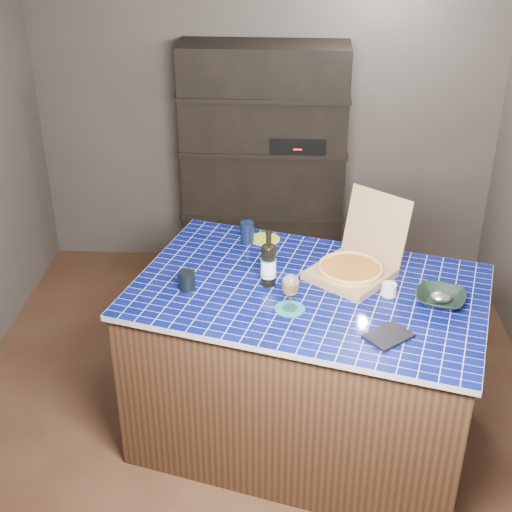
# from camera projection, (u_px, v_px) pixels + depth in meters

# --- Properties ---
(room) EXTENTS (3.50, 3.50, 3.50)m
(room) POSITION_uv_depth(u_px,v_px,m) (249.00, 209.00, 3.83)
(room) COLOR brown
(room) RESTS_ON ground
(shelving_unit) EXTENTS (1.20, 0.41, 1.80)m
(shelving_unit) POSITION_uv_depth(u_px,v_px,m) (264.00, 165.00, 5.34)
(shelving_unit) COLOR black
(shelving_unit) RESTS_ON floor
(kitchen_island) EXTENTS (2.00, 1.55, 0.97)m
(kitchen_island) POSITION_uv_depth(u_px,v_px,m) (306.00, 365.00, 3.87)
(kitchen_island) COLOR #4E321E
(kitchen_island) RESTS_ON floor
(pizza_box) EXTENTS (0.57, 0.58, 0.40)m
(pizza_box) POSITION_uv_depth(u_px,v_px,m) (353.00, 266.00, 3.73)
(pizza_box) COLOR #92664B
(pizza_box) RESTS_ON kitchen_island
(mead_bottle) EXTENTS (0.08, 0.08, 0.31)m
(mead_bottle) POSITION_uv_depth(u_px,v_px,m) (268.00, 264.00, 3.62)
(mead_bottle) COLOR black
(mead_bottle) RESTS_ON kitchen_island
(teal_trivet) EXTENTS (0.15, 0.15, 0.01)m
(teal_trivet) POSITION_uv_depth(u_px,v_px,m) (290.00, 309.00, 3.47)
(teal_trivet) COLOR #167571
(teal_trivet) RESTS_ON kitchen_island
(wine_glass) EXTENTS (0.08, 0.08, 0.19)m
(wine_glass) POSITION_uv_depth(u_px,v_px,m) (290.00, 286.00, 3.41)
(wine_glass) COLOR white
(wine_glass) RESTS_ON teal_trivet
(tumbler) EXTENTS (0.09, 0.09, 0.10)m
(tumbler) POSITION_uv_depth(u_px,v_px,m) (187.00, 280.00, 3.62)
(tumbler) COLOR black
(tumbler) RESTS_ON kitchen_island
(dvd_case) EXTENTS (0.25, 0.24, 0.02)m
(dvd_case) POSITION_uv_depth(u_px,v_px,m) (388.00, 336.00, 3.26)
(dvd_case) COLOR black
(dvd_case) RESTS_ON kitchen_island
(bowl) EXTENTS (0.30, 0.30, 0.06)m
(bowl) POSITION_uv_depth(u_px,v_px,m) (440.00, 299.00, 3.50)
(bowl) COLOR black
(bowl) RESTS_ON kitchen_island
(foil_contents) EXTENTS (0.11, 0.09, 0.05)m
(foil_contents) POSITION_uv_depth(u_px,v_px,m) (441.00, 297.00, 3.50)
(foil_contents) COLOR silver
(foil_contents) RESTS_ON bowl
(white_jar) EXTENTS (0.08, 0.08, 0.06)m
(white_jar) POSITION_uv_depth(u_px,v_px,m) (389.00, 289.00, 3.57)
(white_jar) COLOR silver
(white_jar) RESTS_ON kitchen_island
(navy_cup) EXTENTS (0.08, 0.08, 0.12)m
(navy_cup) POSITION_uv_depth(u_px,v_px,m) (247.00, 232.00, 4.07)
(navy_cup) COLOR black
(navy_cup) RESTS_ON kitchen_island
(green_trivet) EXTENTS (0.17, 0.17, 0.01)m
(green_trivet) POSITION_uv_depth(u_px,v_px,m) (265.00, 239.00, 4.12)
(green_trivet) COLOR #A8BD28
(green_trivet) RESTS_ON kitchen_island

